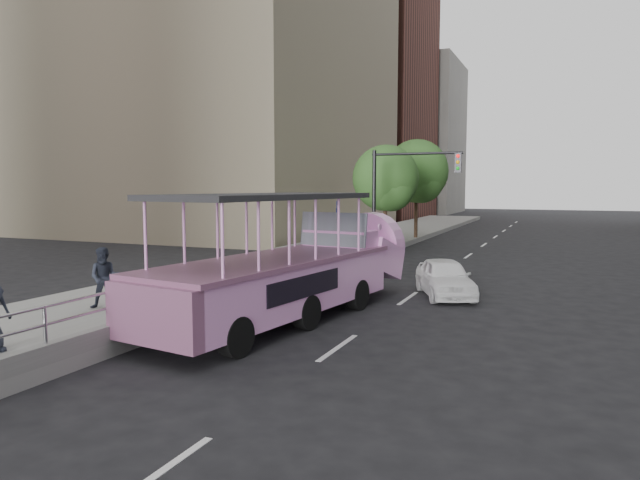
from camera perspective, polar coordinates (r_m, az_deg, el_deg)
ground at (r=14.80m, az=1.04°, el=-8.32°), size 160.00×160.00×0.00m
sidewalk at (r=26.08m, az=-2.31°, el=-2.03°), size 5.50×80.00×0.30m
kerb_wall at (r=17.81m, az=-5.84°, el=-4.43°), size 0.24×30.00×0.36m
guardrail at (r=17.70m, az=-5.86°, el=-2.32°), size 0.07×22.00×0.71m
duck_boat at (r=15.44m, az=-2.38°, el=-3.08°), size 3.77×10.25×3.33m
car at (r=18.68m, az=12.38°, el=-3.66°), size 2.79×3.86×1.22m
pedestrian_mid at (r=16.05m, az=-20.73°, el=-3.55°), size 1.00×0.95×1.62m
parking_sign at (r=22.83m, az=1.71°, el=1.14°), size 0.24×0.63×2.93m
traffic_signal at (r=26.78m, az=7.88°, el=5.31°), size 4.20×0.32×5.20m
street_tree_near at (r=30.52m, az=6.71°, el=5.92°), size 3.52×3.52×5.72m
street_tree_far at (r=36.27m, az=9.76°, el=6.56°), size 3.97×3.97×6.45m
midrise_brick at (r=66.33m, az=2.46°, el=13.59°), size 18.00×16.00×26.00m
midrise_stone_b at (r=80.49m, az=7.93°, el=9.94°), size 16.00×14.00×20.00m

